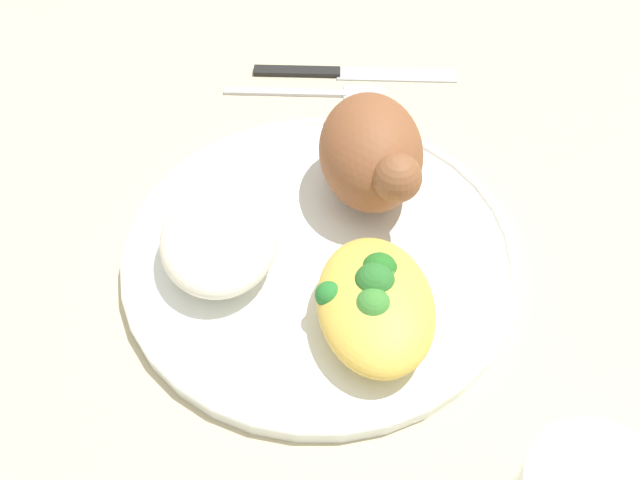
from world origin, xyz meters
The scene contains 7 objects.
ground_plane centered at (0.00, 0.00, 0.00)m, with size 2.00×2.00×0.00m, color #C6BA93.
plate centered at (0.00, 0.00, 0.01)m, with size 0.29×0.29×0.01m.
roasted_chicken centered at (-0.05, 0.04, 0.05)m, with size 0.11×0.08×0.08m.
rice_pile centered at (0.00, -0.07, 0.03)m, with size 0.10×0.08×0.04m, color white.
mac_cheese_with_broccoli centered at (0.06, 0.03, 0.03)m, with size 0.11×0.08×0.04m.
fork centered at (-0.19, 0.01, 0.00)m, with size 0.03×0.14×0.01m.
knife centered at (-0.22, 0.04, 0.00)m, with size 0.04×0.19×0.01m.
Camera 1 is at (0.34, -0.03, 0.44)m, focal length 42.09 mm.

